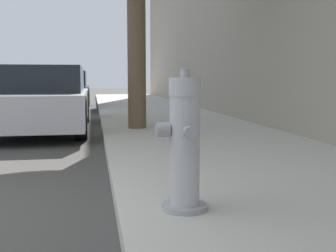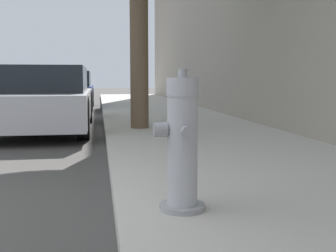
# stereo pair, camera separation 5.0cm
# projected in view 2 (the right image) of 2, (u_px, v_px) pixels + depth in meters

# --- Properties ---
(sidewalk_slab) EXTENTS (2.94, 40.00, 0.13)m
(sidewalk_slab) POSITION_uv_depth(u_px,v_px,m) (313.00, 205.00, 3.13)
(sidewalk_slab) COLOR #B7B2A8
(sidewalk_slab) RESTS_ON ground_plane
(fire_hydrant) EXTENTS (0.34, 0.35, 0.93)m
(fire_hydrant) POSITION_uv_depth(u_px,v_px,m) (182.00, 146.00, 2.76)
(fire_hydrant) COLOR #97979C
(fire_hydrant) RESTS_ON sidewalk_slab
(parked_car_near) EXTENTS (1.78, 4.34, 1.21)m
(parked_car_near) POSITION_uv_depth(u_px,v_px,m) (43.00, 99.00, 7.96)
(parked_car_near) COLOR #B7B7BC
(parked_car_near) RESTS_ON ground_plane
(parked_car_mid) EXTENTS (1.70, 4.22, 1.22)m
(parked_car_mid) POSITION_uv_depth(u_px,v_px,m) (66.00, 91.00, 13.62)
(parked_car_mid) COLOR navy
(parked_car_mid) RESTS_ON ground_plane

